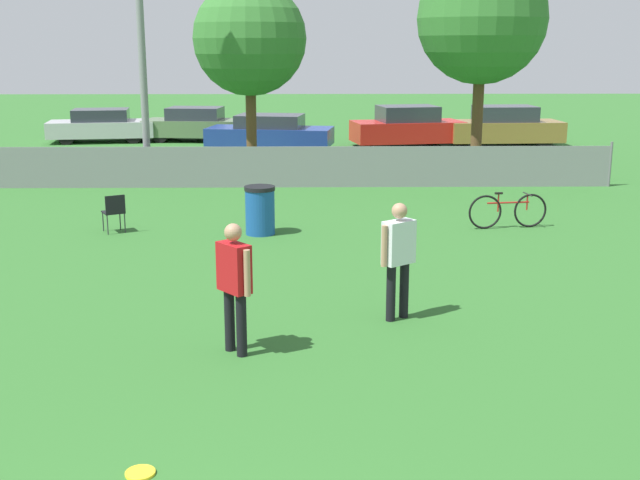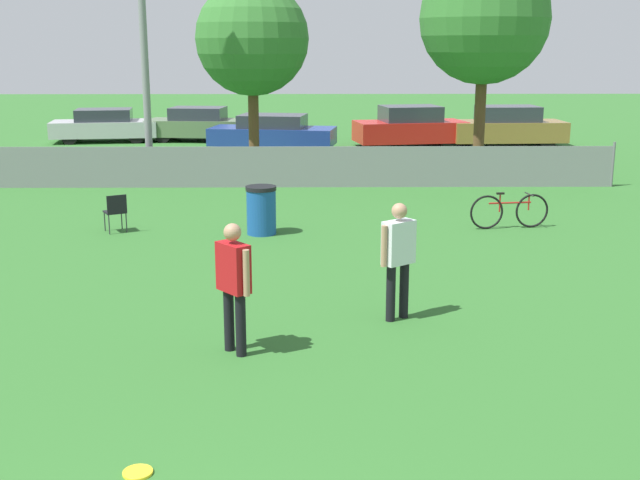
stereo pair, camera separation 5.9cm
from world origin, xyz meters
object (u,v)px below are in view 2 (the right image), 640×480
bicycle_sideline (509,211)px  parked_car_red (410,127)px  player_thrower_red (234,278)px  folding_chair_sideline (116,210)px  trash_bin (261,210)px  player_receiver_white (398,252)px  parked_car_olive (198,124)px  frisbee_disc (138,472)px  tree_far_right (484,19)px  parked_car_blue (273,133)px  parked_car_silver (105,125)px  light_pole (142,15)px  tree_near_pole (252,39)px  parked_car_tan (507,127)px

bicycle_sideline → parked_car_red: bearing=83.8°
player_thrower_red → folding_chair_sideline: size_ratio=2.09×
player_thrower_red → trash_bin: player_thrower_red is taller
player_receiver_white → parked_car_olive: player_receiver_white is taller
frisbee_disc → tree_far_right: bearing=69.1°
player_thrower_red → parked_car_blue: 19.78m
parked_car_silver → parked_car_red: 11.99m
player_thrower_red → parked_car_red: bearing=127.1°
light_pole → player_receiver_white: size_ratio=4.55×
tree_near_pole → parked_car_red: size_ratio=1.30×
folding_chair_sideline → parked_car_silver: (-4.16, 15.83, 0.17)m
folding_chair_sideline → parked_car_blue: (2.60, 13.14, 0.17)m
folding_chair_sideline → parked_car_tan: size_ratio=0.18×
folding_chair_sideline → parked_car_blue: parked_car_blue is taller
tree_far_right → player_receiver_white: 13.78m
light_pole → folding_chair_sideline: bearing=-85.7°
light_pole → tree_far_right: light_pole is taller
light_pole → player_receiver_white: bearing=-63.5°
frisbee_disc → trash_bin: size_ratio=0.28×
light_pole → frisbee_disc: (2.87, -15.46, -4.49)m
bicycle_sideline → player_thrower_red: bearing=-134.3°
parked_car_red → parked_car_olive: bearing=156.3°
tree_near_pole → frisbee_disc: size_ratio=20.58×
folding_chair_sideline → parked_car_olive: 16.07m
parked_car_tan → trash_bin: bearing=-123.1°
player_thrower_red → player_receiver_white: 2.48m
parked_car_silver → player_thrower_red: bearing=-80.4°
parked_car_olive → parked_car_blue: 4.25m
player_receiver_white → parked_car_silver: (-9.34, 21.22, -0.33)m
parked_car_blue → parked_car_tan: size_ratio=1.09×
player_thrower_red → parked_car_blue: (-0.43, 19.78, -0.33)m
player_receiver_white → parked_car_olive: size_ratio=0.40×
bicycle_sideline → parked_car_olive: parked_car_olive is taller
light_pole → frisbee_disc: light_pole is taller
folding_chair_sideline → parked_car_blue: 13.40m
trash_bin → parked_car_red: size_ratio=0.23×
parked_car_silver → parked_car_red: bearing=-16.5°
light_pole → parked_car_silver: light_pole is taller
frisbee_disc → parked_car_silver: size_ratio=0.06×
frisbee_disc → parked_car_red: parked_car_red is taller
player_thrower_red → parked_car_red: size_ratio=0.38×
frisbee_disc → parked_car_tan: bearing=69.3°
player_receiver_white → player_thrower_red: bearing=173.0°
light_pole → parked_car_silver: 11.26m
player_thrower_red → tree_far_right: bearing=117.1°
tree_far_right → frisbee_disc: (-6.49, -16.95, -4.43)m
player_receiver_white → parked_car_blue: player_receiver_white is taller
player_thrower_red → parked_car_olive: 22.97m
player_thrower_red → parked_car_silver: size_ratio=0.39×
player_receiver_white → folding_chair_sideline: (-5.18, 5.39, -0.50)m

